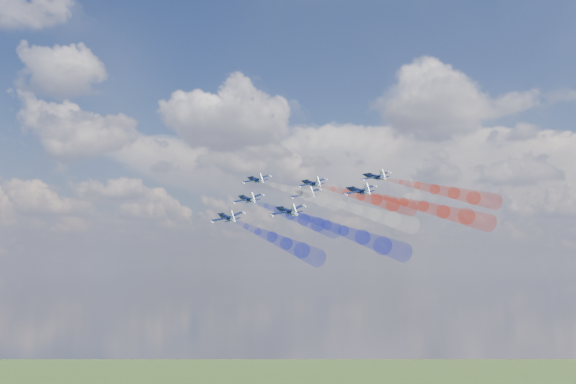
% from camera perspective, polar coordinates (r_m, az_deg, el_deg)
% --- Properties ---
extents(jet_lead, '(14.07, 13.79, 7.83)m').
position_cam_1_polar(jet_lead, '(190.52, -2.76, 1.05)').
color(jet_lead, black).
extents(trail_lead, '(32.31, 25.98, 13.47)m').
position_cam_1_polar(trail_lead, '(169.34, 0.68, 0.05)').
color(trail_lead, white).
extents(jet_inner_left, '(14.07, 13.79, 7.83)m').
position_cam_1_polar(jet_inner_left, '(174.84, -3.49, -0.60)').
color(jet_inner_left, black).
extents(trail_inner_left, '(32.31, 25.98, 13.47)m').
position_cam_1_polar(trail_inner_left, '(153.66, 0.21, -1.93)').
color(trail_inner_left, '#1720C5').
extents(jet_inner_right, '(14.07, 13.79, 7.83)m').
position_cam_1_polar(jet_inner_right, '(181.98, 1.98, 0.75)').
color(jet_inner_right, black).
extents(trail_inner_right, '(32.31, 25.98, 13.47)m').
position_cam_1_polar(trail_inner_right, '(161.86, 6.19, -0.35)').
color(trail_inner_right, red).
extents(jet_outer_left, '(14.07, 13.79, 7.83)m').
position_cam_1_polar(jet_outer_left, '(161.13, -5.21, -2.16)').
color(jet_outer_left, black).
extents(trail_outer_left, '(32.31, 25.98, 13.47)m').
position_cam_1_polar(trail_outer_left, '(139.77, -1.41, -3.86)').
color(trail_outer_left, '#1720C5').
extents(jet_center_third, '(14.07, 13.79, 7.83)m').
position_cam_1_polar(jet_center_third, '(168.37, 1.40, -0.17)').
color(jet_center_third, black).
extents(trail_center_third, '(32.31, 25.98, 13.47)m').
position_cam_1_polar(trail_center_third, '(148.22, 5.93, -1.49)').
color(trail_center_third, white).
extents(jet_outer_right, '(14.07, 13.79, 7.83)m').
position_cam_1_polar(jet_outer_right, '(176.85, 7.33, 1.30)').
color(jet_outer_right, black).
extents(trail_outer_right, '(32.31, 25.98, 13.47)m').
position_cam_1_polar(trail_outer_right, '(158.06, 12.32, 0.24)').
color(trail_outer_right, red).
extents(jet_rear_left, '(14.07, 13.79, 7.83)m').
position_cam_1_polar(jet_rear_left, '(152.15, -0.11, -1.62)').
color(jet_rear_left, black).
extents(trail_rear_left, '(32.31, 25.98, 13.47)m').
position_cam_1_polar(trail_rear_left, '(131.82, 4.75, -3.32)').
color(trail_rear_left, '#1720C5').
extents(jet_rear_right, '(14.07, 13.79, 7.83)m').
position_cam_1_polar(jet_rear_right, '(161.64, 5.98, 0.11)').
color(jet_rear_right, black).
extents(trail_rear_right, '(32.31, 25.98, 13.47)m').
position_cam_1_polar(trail_rear_right, '(142.63, 11.34, -1.22)').
color(trail_rear_right, red).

